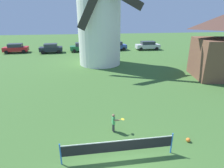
% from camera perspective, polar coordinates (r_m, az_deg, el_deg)
% --- Properties ---
extents(windmill, '(9.52, 6.13, 14.07)m').
position_cam_1_polar(windmill, '(24.43, -4.06, 21.76)').
color(windmill, white).
rests_on(windmill, ground_plane).
extents(tennis_net, '(5.19, 0.06, 1.10)m').
position_cam_1_polar(tennis_net, '(8.82, 2.00, -18.63)').
color(tennis_net, blue).
rests_on(tennis_net, ground_plane).
extents(player_far, '(0.71, 0.40, 1.11)m').
position_cam_1_polar(player_far, '(10.56, 0.59, -11.57)').
color(player_far, '#333338').
rests_on(player_far, ground_plane).
extents(stray_ball, '(0.23, 0.23, 0.23)m').
position_cam_1_polar(stray_ball, '(10.86, 22.46, -15.66)').
color(stray_ball, orange).
rests_on(stray_ball, ground_plane).
extents(parked_car_red, '(4.12, 2.17, 1.56)m').
position_cam_1_polar(parked_car_red, '(36.46, -27.59, 9.80)').
color(parked_car_red, red).
rests_on(parked_car_red, ground_plane).
extents(parked_car_black, '(3.91, 2.10, 1.56)m').
position_cam_1_polar(parked_car_black, '(34.07, -18.34, 10.47)').
color(parked_car_black, '#1E232D').
rests_on(parked_car_black, ground_plane).
extents(parked_car_green, '(4.45, 2.14, 1.56)m').
position_cam_1_polar(parked_car_green, '(34.03, -9.11, 11.24)').
color(parked_car_green, '#1E6638').
rests_on(parked_car_green, ground_plane).
extents(parked_car_blue, '(4.04, 2.17, 1.56)m').
position_cam_1_polar(parked_car_blue, '(34.90, 1.18, 11.72)').
color(parked_car_blue, '#334C99').
rests_on(parked_car_blue, ground_plane).
extents(parked_car_silver, '(4.41, 1.89, 1.56)m').
position_cam_1_polar(parked_car_silver, '(36.00, 10.96, 11.64)').
color(parked_car_silver, silver).
rests_on(parked_car_silver, ground_plane).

